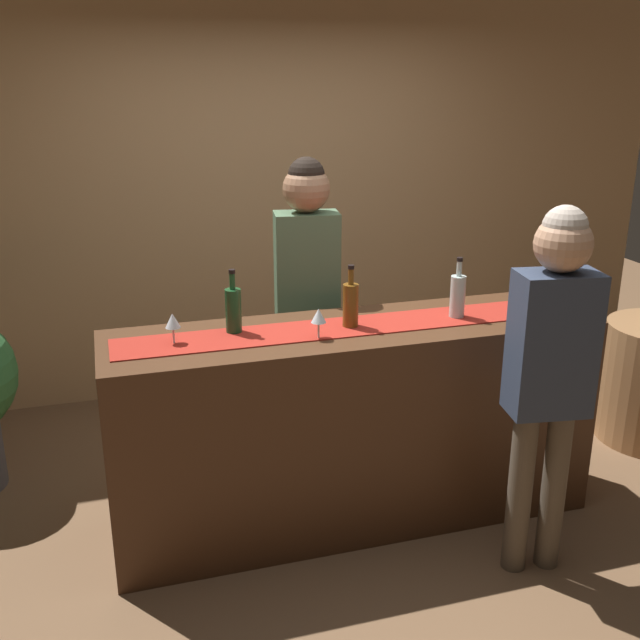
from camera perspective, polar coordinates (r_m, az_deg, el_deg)
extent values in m
plane|color=brown|center=(3.98, 2.48, -14.66)|extent=(10.00, 10.00, 0.00)
cube|color=tan|center=(5.21, -4.25, 10.50)|extent=(6.00, 0.12, 2.90)
cube|color=#472B19|center=(3.72, 2.59, -8.02)|extent=(2.38, 0.60, 1.03)
cube|color=maroon|center=(3.52, 2.71, -0.46)|extent=(2.26, 0.28, 0.01)
cylinder|color=brown|center=(3.48, 2.35, 1.10)|extent=(0.07, 0.07, 0.21)
cylinder|color=brown|center=(3.44, 2.38, 3.36)|extent=(0.03, 0.03, 0.08)
cylinder|color=black|center=(3.43, 2.39, 4.11)|extent=(0.03, 0.03, 0.02)
cylinder|color=#B2C6C1|center=(3.68, 10.52, 1.75)|extent=(0.07, 0.07, 0.21)
cylinder|color=#B2C6C1|center=(3.64, 10.65, 3.90)|extent=(0.03, 0.03, 0.08)
cylinder|color=black|center=(3.63, 10.70, 4.61)|extent=(0.03, 0.03, 0.02)
cylinder|color=#194723|center=(3.43, -6.67, 0.67)|extent=(0.07, 0.07, 0.21)
cylinder|color=#194723|center=(3.38, -6.76, 2.97)|extent=(0.03, 0.03, 0.08)
cylinder|color=black|center=(3.37, -6.79, 3.73)|extent=(0.03, 0.03, 0.02)
cylinder|color=silver|center=(3.36, -11.14, -1.81)|extent=(0.06, 0.06, 0.00)
cylinder|color=silver|center=(3.34, -11.18, -1.17)|extent=(0.01, 0.01, 0.08)
cone|color=silver|center=(3.32, -11.26, -0.04)|extent=(0.07, 0.07, 0.06)
cylinder|color=silver|center=(3.36, -0.11, -1.42)|extent=(0.06, 0.06, 0.00)
cylinder|color=silver|center=(3.35, -0.11, -0.79)|extent=(0.01, 0.01, 0.08)
cone|color=silver|center=(3.32, -0.11, 0.35)|extent=(0.07, 0.07, 0.06)
cylinder|color=#26262B|center=(4.26, 0.11, -5.97)|extent=(0.11, 0.11, 0.83)
cylinder|color=#26262B|center=(4.24, -2.04, -6.09)|extent=(0.11, 0.11, 0.83)
cube|color=#4C6B4C|center=(3.99, -1.02, 3.65)|extent=(0.37, 0.25, 0.65)
sphere|color=#9E7051|center=(3.90, -1.06, 10.05)|extent=(0.25, 0.25, 0.25)
sphere|color=black|center=(3.89, -1.06, 11.04)|extent=(0.19, 0.19, 0.19)
cylinder|color=brown|center=(3.53, 15.10, -12.63)|extent=(0.11, 0.11, 0.79)
cylinder|color=brown|center=(3.59, 17.51, -12.29)|extent=(0.11, 0.11, 0.79)
cube|color=#2D384C|center=(3.26, 17.43, -1.77)|extent=(0.37, 0.25, 0.62)
sphere|color=tan|center=(3.14, 18.19, 5.58)|extent=(0.24, 0.24, 0.24)
sphere|color=#AD9E8E|center=(3.13, 18.31, 6.74)|extent=(0.18, 0.18, 0.18)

